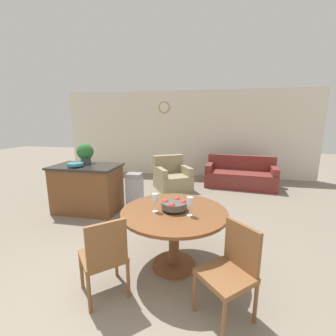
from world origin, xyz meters
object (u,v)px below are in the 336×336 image
(fruit_bowl, at_px, (174,205))
(couch, at_px, (240,176))
(dining_table, at_px, (174,223))
(dining_chair_near_right, at_px, (232,267))
(armchair, at_px, (172,178))
(wine_glass_left, at_px, (155,198))
(dining_chair_near_left, at_px, (104,254))
(kitchen_island, at_px, (88,188))
(potted_plant, at_px, (85,153))
(teal_bowl, at_px, (75,164))
(wine_glass_right, at_px, (190,202))
(trash_bin, at_px, (135,192))

(fruit_bowl, bearing_deg, couch, 72.43)
(dining_table, distance_m, couch, 3.99)
(dining_chair_near_right, distance_m, couch, 4.43)
(dining_table, bearing_deg, couch, 72.43)
(couch, relative_size, armchair, 1.62)
(wine_glass_left, bearing_deg, dining_chair_near_left, -124.72)
(kitchen_island, relative_size, potted_plant, 3.17)
(fruit_bowl, distance_m, wine_glass_left, 0.25)
(kitchen_island, relative_size, couch, 0.67)
(dining_table, height_order, teal_bowl, teal_bowl)
(wine_glass_right, relative_size, couch, 0.11)
(kitchen_island, xyz_separation_m, potted_plant, (-0.11, 0.19, 0.68))
(wine_glass_right, bearing_deg, dining_chair_near_right, -47.73)
(dining_chair_near_left, height_order, wine_glass_left, wine_glass_left)
(dining_chair_near_left, height_order, couch, dining_chair_near_left)
(fruit_bowl, bearing_deg, trash_bin, 123.95)
(potted_plant, bearing_deg, dining_chair_near_left, -56.18)
(dining_chair_near_right, height_order, couch, dining_chair_near_right)
(wine_glass_left, relative_size, kitchen_island, 0.17)
(wine_glass_right, xyz_separation_m, trash_bin, (-1.26, 1.70, -0.52))
(wine_glass_right, bearing_deg, potted_plant, 142.98)
(dining_chair_near_left, xyz_separation_m, kitchen_island, (-1.40, 2.05, -0.02))
(couch, distance_m, armchair, 1.90)
(trash_bin, bearing_deg, dining_chair_near_right, -52.09)
(dining_table, xyz_separation_m, wine_glass_left, (-0.21, -0.08, 0.33))
(teal_bowl, bearing_deg, kitchen_island, 55.46)
(teal_bowl, bearing_deg, armchair, 52.17)
(dining_table, distance_m, armchair, 3.26)
(wine_glass_left, distance_m, wine_glass_right, 0.41)
(wine_glass_right, height_order, armchair, wine_glass_right)
(wine_glass_left, distance_m, teal_bowl, 2.32)
(kitchen_island, bearing_deg, dining_table, -35.55)
(dining_chair_near_right, distance_m, fruit_bowl, 0.93)
(couch, bearing_deg, armchair, -155.02)
(dining_chair_near_right, bearing_deg, potted_plant, 9.08)
(kitchen_island, bearing_deg, potted_plant, 119.42)
(trash_bin, bearing_deg, teal_bowl, -162.78)
(dining_chair_near_right, bearing_deg, couch, -49.35)
(dining_table, distance_m, potted_plant, 2.71)
(trash_bin, distance_m, armchair, 1.68)
(dining_chair_near_left, relative_size, teal_bowl, 2.97)
(potted_plant, height_order, trash_bin, potted_plant)
(wine_glass_right, relative_size, kitchen_island, 0.17)
(wine_glass_left, relative_size, couch, 0.11)
(wine_glass_right, xyz_separation_m, kitchen_island, (-2.19, 1.54, -0.44))
(dining_table, bearing_deg, potted_plant, 142.44)
(fruit_bowl, xyz_separation_m, kitchen_island, (-1.99, 1.42, -0.35))
(dining_chair_near_right, xyz_separation_m, kitchen_island, (-2.62, 2.02, -0.02))
(fruit_bowl, height_order, couch, fruit_bowl)
(kitchen_island, height_order, couch, kitchen_island)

